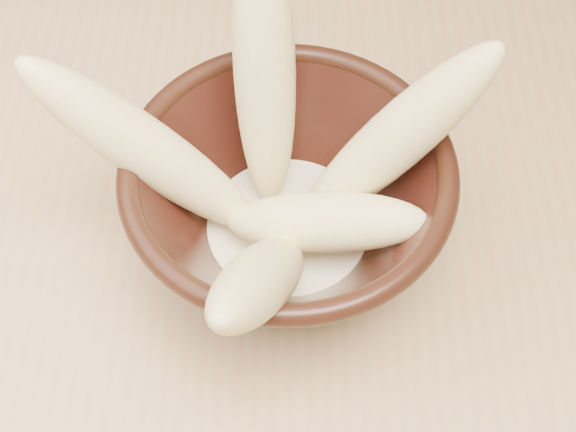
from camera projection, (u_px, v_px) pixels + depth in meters
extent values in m
cylinder|color=black|center=(288.00, 254.00, 0.50)|extent=(0.08, 0.08, 0.01)
cylinder|color=black|center=(288.00, 238.00, 0.49)|extent=(0.08, 0.08, 0.01)
torus|color=black|center=(288.00, 171.00, 0.43)|extent=(0.18, 0.18, 0.01)
cylinder|color=beige|center=(288.00, 231.00, 0.48)|extent=(0.10, 0.10, 0.01)
ellipsoid|color=#D7BD7F|center=(265.00, 74.00, 0.43)|extent=(0.04, 0.09, 0.17)
ellipsoid|color=#D7BD7F|center=(148.00, 151.00, 0.43)|extent=(0.14, 0.06, 0.14)
ellipsoid|color=#D7BD7F|center=(394.00, 141.00, 0.43)|extent=(0.12, 0.05, 0.15)
ellipsoid|color=#D7BD7F|center=(324.00, 222.00, 0.44)|extent=(0.12, 0.05, 0.06)
ellipsoid|color=#D7BD7F|center=(260.00, 280.00, 0.39)|extent=(0.07, 0.13, 0.13)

